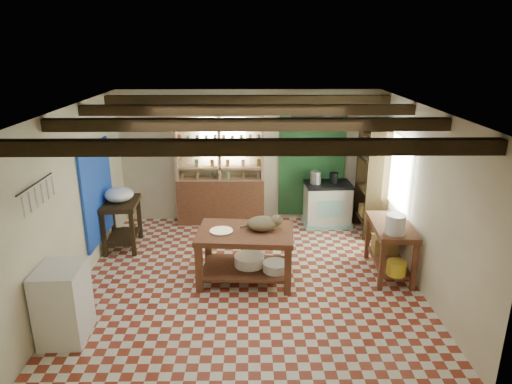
{
  "coord_description": "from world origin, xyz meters",
  "views": [
    {
      "loc": [
        0.03,
        -6.22,
        3.45
      ],
      "look_at": [
        0.12,
        0.3,
        1.29
      ],
      "focal_mm": 32.0,
      "sensor_mm": 36.0,
      "label": 1
    }
  ],
  "objects_px": {
    "prep_table": "(122,224)",
    "cat": "(263,223)",
    "work_table": "(246,255)",
    "white_cabinet": "(63,303)",
    "right_counter": "(390,249)",
    "stove": "(327,204)"
  },
  "relations": [
    {
      "from": "white_cabinet",
      "to": "cat",
      "type": "relative_size",
      "value": 2.03
    },
    {
      "from": "prep_table",
      "to": "stove",
      "type": "bearing_deg",
      "value": 10.67
    },
    {
      "from": "work_table",
      "to": "prep_table",
      "type": "bearing_deg",
      "value": 156.02
    },
    {
      "from": "white_cabinet",
      "to": "prep_table",
      "type": "bearing_deg",
      "value": 87.87
    },
    {
      "from": "stove",
      "to": "white_cabinet",
      "type": "height_order",
      "value": "white_cabinet"
    },
    {
      "from": "white_cabinet",
      "to": "right_counter",
      "type": "xyz_separation_m",
      "value": [
        4.4,
        1.57,
        -0.06
      ]
    },
    {
      "from": "stove",
      "to": "right_counter",
      "type": "relative_size",
      "value": 0.76
    },
    {
      "from": "prep_table",
      "to": "cat",
      "type": "height_order",
      "value": "cat"
    },
    {
      "from": "stove",
      "to": "white_cabinet",
      "type": "distance_m",
      "value": 5.19
    },
    {
      "from": "work_table",
      "to": "right_counter",
      "type": "xyz_separation_m",
      "value": [
        2.22,
        0.17,
        0.01
      ]
    },
    {
      "from": "white_cabinet",
      "to": "work_table",
      "type": "bearing_deg",
      "value": 31.12
    },
    {
      "from": "white_cabinet",
      "to": "right_counter",
      "type": "height_order",
      "value": "white_cabinet"
    },
    {
      "from": "prep_table",
      "to": "cat",
      "type": "bearing_deg",
      "value": -29.68
    },
    {
      "from": "work_table",
      "to": "cat",
      "type": "xyz_separation_m",
      "value": [
        0.25,
        0.03,
        0.5
      ]
    },
    {
      "from": "prep_table",
      "to": "work_table",
      "type": "bearing_deg",
      "value": -32.84
    },
    {
      "from": "work_table",
      "to": "right_counter",
      "type": "height_order",
      "value": "right_counter"
    },
    {
      "from": "stove",
      "to": "cat",
      "type": "xyz_separation_m",
      "value": [
        -1.33,
        -2.14,
        0.47
      ]
    },
    {
      "from": "work_table",
      "to": "stove",
      "type": "bearing_deg",
      "value": 58.54
    },
    {
      "from": "prep_table",
      "to": "right_counter",
      "type": "bearing_deg",
      "value": -17.21
    },
    {
      "from": "work_table",
      "to": "right_counter",
      "type": "relative_size",
      "value": 1.23
    },
    {
      "from": "right_counter",
      "to": "prep_table",
      "type": "bearing_deg",
      "value": 170.11
    },
    {
      "from": "white_cabinet",
      "to": "right_counter",
      "type": "bearing_deg",
      "value": 17.98
    }
  ]
}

